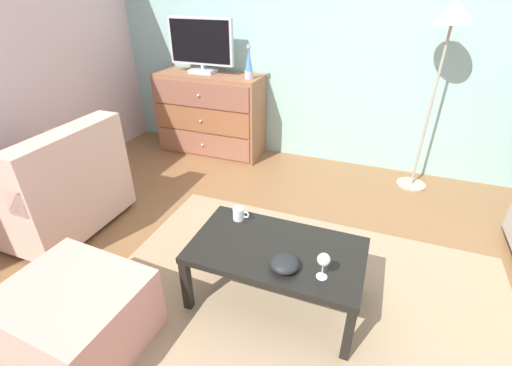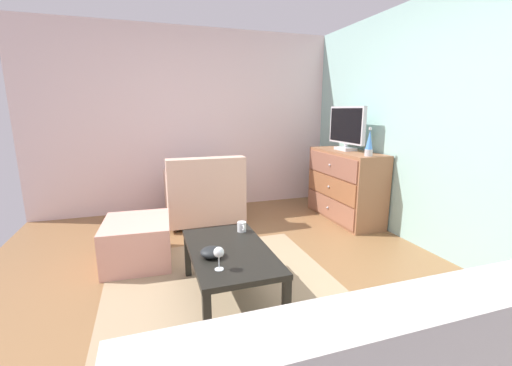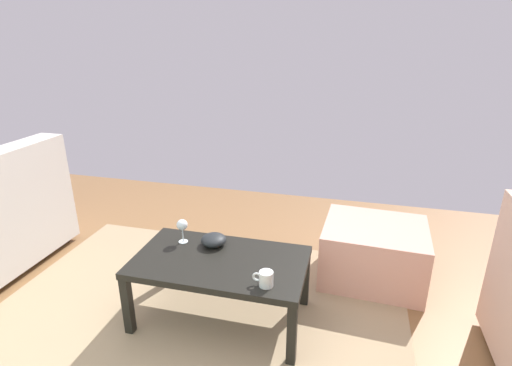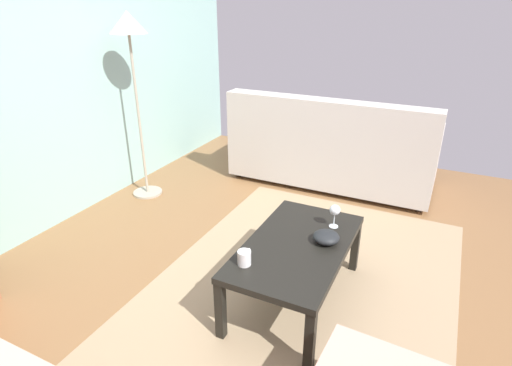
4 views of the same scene
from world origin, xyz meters
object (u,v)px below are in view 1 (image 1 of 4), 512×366
coffee_table (276,254)px  wine_glass (324,260)px  tv (201,44)px  dresser (211,114)px  ottoman (78,316)px  standing_lamp (450,32)px  bowl_decorative (285,264)px  mug (239,214)px  armchair (56,189)px  lava_lamp (249,64)px

coffee_table → wine_glass: size_ratio=6.54×
tv → coffee_table: 2.60m
dresser → ottoman: size_ratio=1.72×
dresser → standing_lamp: size_ratio=0.72×
bowl_decorative → tv: bearing=127.1°
coffee_table → mug: size_ratio=9.00×
standing_lamp → dresser: bearing=178.8°
tv → wine_glass: bearing=-49.4°
dresser → mug: bearing=-57.6°
armchair → standing_lamp: size_ratio=0.56×
lava_lamp → mug: size_ratio=2.89×
armchair → ottoman: 1.27m
wine_glass → standing_lamp: bearing=74.9°
tv → coffee_table: size_ratio=0.72×
coffee_table → standing_lamp: size_ratio=0.61×
mug → armchair: size_ratio=0.12×
ottoman → dresser: bearing=101.0°
wine_glass → ottoman: size_ratio=0.22×
tv → wine_glass: (1.79, -2.09, -0.68)m
ottoman → coffee_table: bearing=36.7°
lava_lamp → tv: bearing=173.3°
tv → standing_lamp: size_ratio=0.44×
tv → bowl_decorative: size_ratio=4.59×
mug → bowl_decorative: size_ratio=0.71×
dresser → tv: 0.76m
coffee_table → bowl_decorative: size_ratio=6.39×
ottoman → tv: bearing=102.5°
mug → coffee_table: bearing=-30.7°
armchair → dresser: bearing=75.7°
wine_glass → mug: bearing=151.8°
tv → armchair: tv is taller
mug → armchair: (-1.56, -0.07, -0.10)m
dresser → lava_lamp: 0.79m
lava_lamp → armchair: lava_lamp is taller
bowl_decorative → standing_lamp: (0.75, 2.03, 0.98)m
dresser → lava_lamp: bearing=-4.9°
coffee_table → ottoman: size_ratio=1.47×
tv → ottoman: size_ratio=1.06×
lava_lamp → dresser: bearing=175.1°
wine_glass → standing_lamp: 2.28m
wine_glass → armchair: armchair is taller
tv → armchair: (-0.38, -1.83, -0.86)m
tv → wine_glass: tv is taller
dresser → tv: bearing=161.9°
coffee_table → standing_lamp: standing_lamp is taller
coffee_table → wine_glass: wine_glass is taller
coffee_table → armchair: (-1.88, 0.12, -0.01)m
lava_lamp → bowl_decorative: lava_lamp is taller
tv → dresser: bearing=-18.1°
bowl_decorative → ottoman: size_ratio=0.23×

